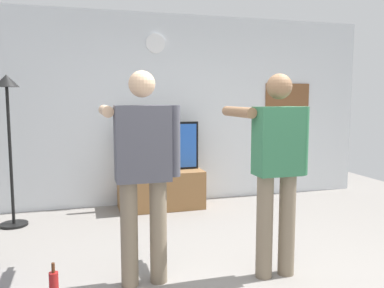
# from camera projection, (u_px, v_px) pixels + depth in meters

# --- Properties ---
(back_wall) EXTENTS (6.40, 0.10, 2.70)m
(back_wall) POSITION_uv_depth(u_px,v_px,m) (160.00, 110.00, 5.73)
(back_wall) COLOR silver
(back_wall) RESTS_ON ground_plane
(tv_stand) EXTENTS (1.15, 0.56, 0.52)m
(tv_stand) POSITION_uv_depth(u_px,v_px,m) (161.00, 189.00, 5.51)
(tv_stand) COLOR olive
(tv_stand) RESTS_ON ground_plane
(television) EXTENTS (1.09, 0.07, 0.67)m
(television) POSITION_uv_depth(u_px,v_px,m) (160.00, 146.00, 5.48)
(television) COLOR black
(television) RESTS_ON tv_stand
(wall_clock) EXTENTS (0.27, 0.03, 0.27)m
(wall_clock) POSITION_uv_depth(u_px,v_px,m) (155.00, 43.00, 5.55)
(wall_clock) COLOR white
(framed_picture) EXTENTS (0.74, 0.04, 0.51)m
(framed_picture) POSITION_uv_depth(u_px,v_px,m) (287.00, 100.00, 6.22)
(framed_picture) COLOR brown
(floor_lamp) EXTENTS (0.32, 0.32, 1.79)m
(floor_lamp) POSITION_uv_depth(u_px,v_px,m) (8.00, 119.00, 4.62)
(floor_lamp) COLOR black
(floor_lamp) RESTS_ON ground_plane
(person_standing_nearer_lamp) EXTENTS (0.61, 0.78, 1.73)m
(person_standing_nearer_lamp) POSITION_uv_depth(u_px,v_px,m) (143.00, 165.00, 3.18)
(person_standing_nearer_lamp) COLOR #7A6B56
(person_standing_nearer_lamp) RESTS_ON ground_plane
(person_standing_nearer_couch) EXTENTS (0.56, 0.78, 1.72)m
(person_standing_nearer_couch) POSITION_uv_depth(u_px,v_px,m) (276.00, 164.00, 3.34)
(person_standing_nearer_couch) COLOR #7A6B56
(person_standing_nearer_couch) RESTS_ON ground_plane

